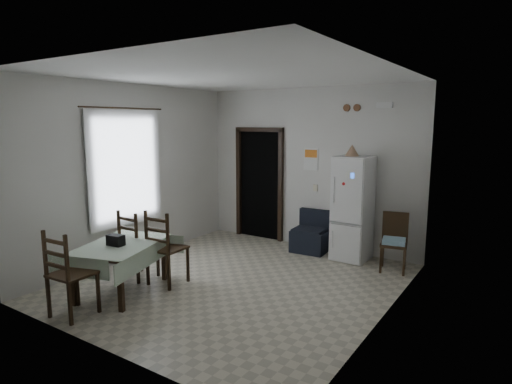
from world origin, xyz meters
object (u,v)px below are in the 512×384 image
object	(u,v)px
navy_seat	(310,231)
corner_chair	(394,243)
dining_chair_far_left	(139,244)
dining_chair_far_right	(167,247)
fridge	(353,208)
dining_chair_near_head	(72,273)
dining_table	(122,268)

from	to	relation	value
navy_seat	corner_chair	distance (m)	1.55
corner_chair	navy_seat	bearing A→B (deg)	159.42
navy_seat	dining_chair_far_left	xyz separation A→B (m)	(-1.54, -2.56, 0.15)
navy_seat	dining_chair_far_right	size ratio (longest dim) A/B	0.67
fridge	navy_seat	world-z (taller)	fridge
fridge	dining_chair_far_left	bearing A→B (deg)	-130.45
dining_chair_far_right	dining_chair_near_head	bearing A→B (deg)	79.20
navy_seat	dining_chair_far_left	world-z (taller)	dining_chair_far_left
fridge	navy_seat	size ratio (longest dim) A/B	2.39
dining_table	dining_chair_near_head	xyz separation A→B (m)	(0.10, -0.80, 0.19)
corner_chair	dining_chair_near_head	size ratio (longest dim) A/B	0.85
dining_chair_near_head	dining_chair_far_right	bearing A→B (deg)	-101.64
dining_table	navy_seat	bearing A→B (deg)	48.89
navy_seat	corner_chair	xyz separation A→B (m)	(1.53, -0.23, 0.09)
fridge	dining_chair_far_left	size ratio (longest dim) A/B	1.69
navy_seat	dining_chair_far_right	distance (m)	2.71
corner_chair	dining_table	size ratio (longest dim) A/B	0.69
fridge	dining_chair_far_right	world-z (taller)	fridge
corner_chair	dining_table	xyz separation A→B (m)	(-2.84, -2.84, -0.11)
dining_chair_near_head	fridge	bearing A→B (deg)	-120.27
dining_table	dining_chair_far_left	world-z (taller)	dining_chair_far_left
dining_chair_far_left	dining_chair_near_head	world-z (taller)	dining_chair_near_head
corner_chair	dining_chair_far_left	size ratio (longest dim) A/B	0.88
fridge	dining_chair_far_left	world-z (taller)	fridge
fridge	dining_chair_near_head	bearing A→B (deg)	-115.59
corner_chair	dining_chair_near_head	xyz separation A→B (m)	(-2.74, -3.63, 0.08)
dining_chair_near_head	navy_seat	bearing A→B (deg)	-110.63
navy_seat	dining_chair_far_right	bearing A→B (deg)	-116.04
dining_chair_far_left	dining_table	bearing A→B (deg)	115.98
corner_chair	dining_chair_far_right	xyz separation A→B (m)	(-2.54, -2.28, 0.09)
corner_chair	fridge	bearing A→B (deg)	151.28
dining_chair_far_left	dining_chair_near_head	xyz separation A→B (m)	(0.33, -1.30, 0.02)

